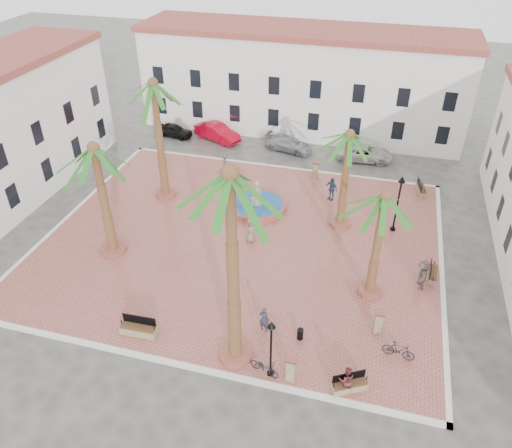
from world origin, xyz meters
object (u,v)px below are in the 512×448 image
object	(u,v)px
bicycle_b	(399,350)
car_silver	(289,144)
cyclist_a	(264,319)
bollard_se	(291,368)
cyclist_b	(346,380)
palm_nw	(154,96)
bench_e	(433,274)
fountain	(257,204)
bench_se	(350,385)
lamppost_s	(271,339)
pedestrian_fountain_b	(332,189)
bicycle_a	(265,367)
palm_e	(383,209)
pedestrian_north	(225,162)
bench_ne	(421,190)
litter_bin	(300,334)
car_black	(174,130)
pedestrian_fountain_a	(251,230)
bench_s	(139,329)
car_white	(365,153)
palm_ne	(349,146)
car_red	(217,132)
palm_s	(230,196)
lamppost_e	(399,194)
bollard_n	(316,170)
pedestrian_east	(423,274)
bollard_e	(379,322)
palm_sw	(96,162)

from	to	relation	value
bicycle_b	car_silver	bearing A→B (deg)	34.55
bicycle_b	cyclist_a	bearing A→B (deg)	99.23
bollard_se	car_silver	size ratio (longest dim) A/B	0.33
cyclist_b	bollard_se	bearing A→B (deg)	-11.72
palm_nw	car_silver	distance (m)	14.86
car_silver	bench_e	bearing A→B (deg)	-129.13
fountain	bench_se	xyz separation A→B (m)	(8.50, -14.39, -0.04)
lamppost_s	pedestrian_fountain_b	size ratio (longest dim) A/B	1.92
bicycle_a	car_silver	size ratio (longest dim) A/B	0.37
palm_e	cyclist_b	xyz separation A→B (m)	(-0.54, -7.37, -5.05)
bollard_se	pedestrian_north	xyz separation A→B (m)	(-9.75, 19.45, 0.02)
bench_se	bench_ne	distance (m)	20.23
bicycle_a	cyclist_b	bearing A→B (deg)	-72.78
palm_nw	bollard_se	xyz separation A→B (m)	(12.98, -14.48, -7.17)
litter_bin	palm_nw	bearing A→B (deg)	137.58
palm_e	car_black	size ratio (longest dim) A/B	1.92
bench_ne	pedestrian_fountain_a	bearing A→B (deg)	120.59
bench_s	car_white	size ratio (longest dim) A/B	0.42
litter_bin	car_white	world-z (taller)	car_white
car_silver	palm_ne	bearing A→B (deg)	-138.94
car_red	palm_nw	bearing A→B (deg)	-158.52
palm_s	lamppost_s	size ratio (longest dim) A/B	3.04
pedestrian_fountain_a	bicycle_b	bearing A→B (deg)	-68.98
bench_ne	pedestrian_fountain_a	size ratio (longest dim) A/B	1.04
lamppost_e	litter_bin	distance (m)	12.64
pedestrian_fountain_b	car_white	xyz separation A→B (m)	(1.85, 7.61, -0.43)
palm_nw	pedestrian_fountain_a	xyz separation A→B (m)	(8.01, -4.08, -7.06)
palm_ne	bollard_n	distance (m)	8.64
bench_s	pedestrian_fountain_b	world-z (taller)	pedestrian_fountain_b
bench_e	bench_ne	world-z (taller)	bench_ne
palm_e	lamppost_e	distance (m)	7.60
pedestrian_east	bench_ne	bearing A→B (deg)	178.32
cyclist_a	car_black	xyz separation A→B (m)	(-14.76, 22.32, -0.35)
litter_bin	pedestrian_fountain_b	bearing A→B (deg)	92.00
car_white	lamppost_e	bearing A→B (deg)	-169.04
bicycle_a	pedestrian_north	xyz separation A→B (m)	(-8.43, 19.45, 0.36)
bollard_se	bicycle_a	xyz separation A→B (m)	(-1.32, 0.00, -0.34)
bollard_se	bollard_e	bearing A→B (deg)	48.00
fountain	bench_e	xyz separation A→B (m)	(12.44, -4.79, -0.06)
bench_s	bicycle_a	size ratio (longest dim) A/B	1.24
lamppost_s	litter_bin	distance (m)	3.54
car_white	lamppost_s	bearing A→B (deg)	170.13
bollard_n	car_silver	distance (m)	5.80
pedestrian_north	litter_bin	bearing A→B (deg)	-169.92
palm_sw	lamppost_e	world-z (taller)	palm_sw
fountain	litter_bin	distance (m)	13.11
cyclist_b	car_silver	bearing A→B (deg)	-83.54
lamppost_e	lamppost_s	bearing A→B (deg)	-110.08
bench_se	car_white	size ratio (longest dim) A/B	0.38
lamppost_s	bollard_e	bearing A→B (deg)	41.26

